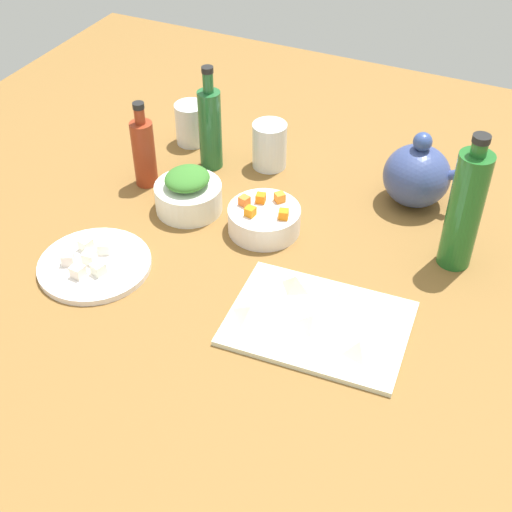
# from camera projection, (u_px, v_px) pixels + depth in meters

# --- Properties ---
(tabletop) EXTENTS (1.90, 1.90, 0.03)m
(tabletop) POSITION_uv_depth(u_px,v_px,m) (256.00, 283.00, 1.29)
(tabletop) COLOR brown
(tabletop) RESTS_ON ground
(cutting_board) EXTENTS (0.31, 0.23, 0.01)m
(cutting_board) POSITION_uv_depth(u_px,v_px,m) (318.00, 323.00, 1.19)
(cutting_board) COLOR silver
(cutting_board) RESTS_ON tabletop
(plate_tofu) EXTENTS (0.21, 0.21, 0.01)m
(plate_tofu) POSITION_uv_depth(u_px,v_px,m) (95.00, 265.00, 1.30)
(plate_tofu) COLOR white
(plate_tofu) RESTS_ON tabletop
(bowl_greens) EXTENTS (0.14, 0.14, 0.06)m
(bowl_greens) POSITION_uv_depth(u_px,v_px,m) (189.00, 197.00, 1.42)
(bowl_greens) COLOR white
(bowl_greens) RESTS_ON tabletop
(bowl_carrots) EXTENTS (0.14, 0.14, 0.05)m
(bowl_carrots) POSITION_uv_depth(u_px,v_px,m) (264.00, 219.00, 1.37)
(bowl_carrots) COLOR white
(bowl_carrots) RESTS_ON tabletop
(teapot) EXTENTS (0.15, 0.13, 0.16)m
(teapot) POSITION_uv_depth(u_px,v_px,m) (417.00, 175.00, 1.42)
(teapot) COLOR #37467D
(teapot) RESTS_ON tabletop
(bottle_0) EXTENTS (0.05, 0.05, 0.23)m
(bottle_0) POSITION_uv_depth(u_px,v_px,m) (210.00, 127.00, 1.50)
(bottle_0) COLOR #22602F
(bottle_0) RESTS_ON tabletop
(bottle_1) EXTENTS (0.05, 0.05, 0.19)m
(bottle_1) POSITION_uv_depth(u_px,v_px,m) (144.00, 151.00, 1.46)
(bottle_1) COLOR maroon
(bottle_1) RESTS_ON tabletop
(bottle_2) EXTENTS (0.06, 0.06, 0.27)m
(bottle_2) POSITION_uv_depth(u_px,v_px,m) (465.00, 209.00, 1.24)
(bottle_2) COLOR #216325
(bottle_2) RESTS_ON tabletop
(drinking_glass_0) EXTENTS (0.07, 0.07, 0.10)m
(drinking_glass_0) POSITION_uv_depth(u_px,v_px,m) (191.00, 124.00, 1.61)
(drinking_glass_0) COLOR white
(drinking_glass_0) RESTS_ON tabletop
(drinking_glass_1) EXTENTS (0.08, 0.08, 0.10)m
(drinking_glass_1) POSITION_uv_depth(u_px,v_px,m) (269.00, 145.00, 1.53)
(drinking_glass_1) COLOR white
(drinking_glass_1) RESTS_ON tabletop
(carrot_cube_0) EXTENTS (0.02, 0.02, 0.02)m
(carrot_cube_0) POSITION_uv_depth(u_px,v_px,m) (261.00, 198.00, 1.37)
(carrot_cube_0) COLOR orange
(carrot_cube_0) RESTS_ON bowl_carrots
(carrot_cube_1) EXTENTS (0.02, 0.02, 0.02)m
(carrot_cube_1) POSITION_uv_depth(u_px,v_px,m) (281.00, 214.00, 1.33)
(carrot_cube_1) COLOR orange
(carrot_cube_1) RESTS_ON bowl_carrots
(carrot_cube_2) EXTENTS (0.02, 0.02, 0.02)m
(carrot_cube_2) POSITION_uv_depth(u_px,v_px,m) (250.00, 212.00, 1.34)
(carrot_cube_2) COLOR orange
(carrot_cube_2) RESTS_ON bowl_carrots
(carrot_cube_3) EXTENTS (0.02, 0.02, 0.02)m
(carrot_cube_3) POSITION_uv_depth(u_px,v_px,m) (244.00, 201.00, 1.36)
(carrot_cube_3) COLOR orange
(carrot_cube_3) RESTS_ON bowl_carrots
(carrot_cube_4) EXTENTS (0.03, 0.03, 0.02)m
(carrot_cube_4) POSITION_uv_depth(u_px,v_px,m) (280.00, 197.00, 1.37)
(carrot_cube_4) COLOR orange
(carrot_cube_4) RESTS_ON bowl_carrots
(chopped_greens_mound) EXTENTS (0.10, 0.11, 0.03)m
(chopped_greens_mound) POSITION_uv_depth(u_px,v_px,m) (187.00, 178.00, 1.39)
(chopped_greens_mound) COLOR #357229
(chopped_greens_mound) RESTS_ON bowl_greens
(tofu_cube_0) EXTENTS (0.02, 0.02, 0.02)m
(tofu_cube_0) POSITION_uv_depth(u_px,v_px,m) (89.00, 257.00, 1.29)
(tofu_cube_0) COLOR white
(tofu_cube_0) RESTS_ON plate_tofu
(tofu_cube_1) EXTENTS (0.03, 0.03, 0.02)m
(tofu_cube_1) POSITION_uv_depth(u_px,v_px,m) (98.00, 269.00, 1.26)
(tofu_cube_1) COLOR white
(tofu_cube_1) RESTS_ON plate_tofu
(tofu_cube_2) EXTENTS (0.03, 0.03, 0.02)m
(tofu_cube_2) POSITION_uv_depth(u_px,v_px,m) (104.00, 247.00, 1.31)
(tofu_cube_2) COLOR white
(tofu_cube_2) RESTS_ON plate_tofu
(tofu_cube_3) EXTENTS (0.03, 0.03, 0.02)m
(tofu_cube_3) POSITION_uv_depth(u_px,v_px,m) (86.00, 244.00, 1.32)
(tofu_cube_3) COLOR white
(tofu_cube_3) RESTS_ON plate_tofu
(tofu_cube_4) EXTENTS (0.02, 0.02, 0.02)m
(tofu_cube_4) POSITION_uv_depth(u_px,v_px,m) (78.00, 271.00, 1.26)
(tofu_cube_4) COLOR white
(tofu_cube_4) RESTS_ON plate_tofu
(tofu_cube_5) EXTENTS (0.03, 0.03, 0.02)m
(tofu_cube_5) POSITION_uv_depth(u_px,v_px,m) (68.00, 259.00, 1.29)
(tofu_cube_5) COLOR silver
(tofu_cube_5) RESTS_ON plate_tofu
(dumpling_0) EXTENTS (0.06, 0.05, 0.02)m
(dumpling_0) POSITION_uv_depth(u_px,v_px,m) (340.00, 298.00, 1.21)
(dumpling_0) COLOR beige
(dumpling_0) RESTS_ON cutting_board
(dumpling_1) EXTENTS (0.06, 0.06, 0.02)m
(dumpling_1) POSITION_uv_depth(u_px,v_px,m) (359.00, 347.00, 1.12)
(dumpling_1) COLOR beige
(dumpling_1) RESTS_ON cutting_board
(dumpling_2) EXTENTS (0.05, 0.05, 0.02)m
(dumpling_2) POSITION_uv_depth(u_px,v_px,m) (313.00, 321.00, 1.17)
(dumpling_2) COLOR beige
(dumpling_2) RESTS_ON cutting_board
(dumpling_3) EXTENTS (0.05, 0.04, 0.03)m
(dumpling_3) POSITION_uv_depth(u_px,v_px,m) (295.00, 282.00, 1.24)
(dumpling_3) COLOR beige
(dumpling_3) RESTS_ON cutting_board
(dumpling_4) EXTENTS (0.06, 0.06, 0.03)m
(dumpling_4) POSITION_uv_depth(u_px,v_px,m) (251.00, 312.00, 1.18)
(dumpling_4) COLOR beige
(dumpling_4) RESTS_ON cutting_board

